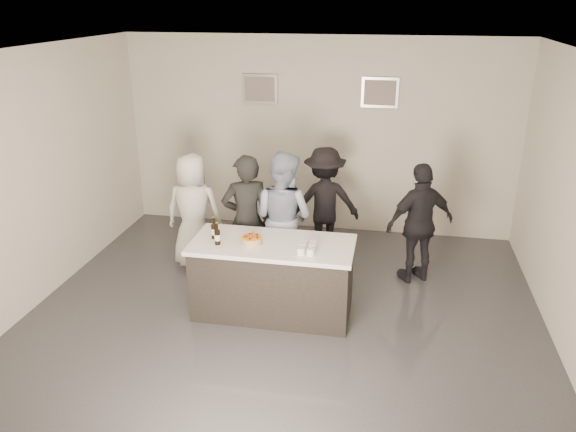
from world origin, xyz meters
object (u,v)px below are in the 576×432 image
object	(u,v)px
cake	(252,241)
person_main_black	(246,220)
beer_bottle_a	(214,228)
beer_bottle_b	(217,234)
person_guest_left	(193,211)
person_guest_right	(420,223)
person_guest_back	(324,202)
bar_counter	(273,278)
person_main_blue	(283,218)

from	to	relation	value
cake	person_main_black	distance (m)	0.83
beer_bottle_a	person_main_black	bearing A→B (deg)	74.83
beer_bottle_b	person_guest_left	world-z (taller)	person_guest_left
beer_bottle_a	person_guest_left	xyz separation A→B (m)	(-0.65, 1.07, -0.24)
cake	person_guest_right	size ratio (longest dim) A/B	0.15
beer_bottle_a	person_guest_back	size ratio (longest dim) A/B	0.16
person_main_black	person_guest_left	size ratio (longest dim) A/B	1.08
cake	beer_bottle_b	size ratio (longest dim) A/B	0.90
beer_bottle_b	person_guest_left	distance (m)	1.45
bar_counter	beer_bottle_b	distance (m)	0.85
bar_counter	beer_bottle_a	world-z (taller)	beer_bottle_a
person_main_blue	cake	bearing A→B (deg)	102.45
beer_bottle_b	person_guest_right	xyz separation A→B (m)	(2.28, 1.32, -0.23)
cake	person_guest_left	distance (m)	1.59
person_guest_back	cake	bearing A→B (deg)	53.92
bar_counter	cake	distance (m)	0.54
person_main_black	person_guest_right	world-z (taller)	person_main_black
person_guest_back	person_main_blue	bearing A→B (deg)	46.56
beer_bottle_a	person_guest_back	bearing A→B (deg)	58.38
person_main_black	beer_bottle_a	bearing A→B (deg)	50.57
beer_bottle_a	person_guest_right	distance (m)	2.65
person_main_black	person_guest_back	bearing A→B (deg)	-154.99
beer_bottle_a	person_guest_left	world-z (taller)	person_guest_left
cake	person_guest_right	bearing A→B (deg)	32.73
bar_counter	beer_bottle_b	size ratio (longest dim) A/B	7.15
beer_bottle_a	beer_bottle_b	world-z (taller)	same
bar_counter	cake	size ratio (longest dim) A/B	7.92
person_main_black	person_guest_right	bearing A→B (deg)	167.31
bar_counter	beer_bottle_b	xyz separation A→B (m)	(-0.60, -0.15, 0.58)
beer_bottle_a	beer_bottle_b	xyz separation A→B (m)	(0.09, -0.15, 0.00)
beer_bottle_a	person_guest_right	world-z (taller)	person_guest_right
person_guest_back	beer_bottle_a	bearing A→B (deg)	40.81
cake	person_main_black	size ratio (longest dim) A/B	0.14
person_guest_left	beer_bottle_a	bearing A→B (deg)	118.45
person_guest_back	person_guest_right	bearing A→B (deg)	139.23
cake	beer_bottle_a	size ratio (longest dim) A/B	0.90
person_guest_right	person_guest_back	world-z (taller)	person_guest_right
bar_counter	cake	world-z (taller)	cake
bar_counter	person_main_black	world-z (taller)	person_main_black
beer_bottle_b	person_main_black	world-z (taller)	person_main_black
person_main_black	cake	bearing A→B (deg)	84.72
bar_counter	person_main_blue	bearing A→B (deg)	93.23
beer_bottle_b	person_main_blue	bearing A→B (deg)	61.27
beer_bottle_a	person_guest_back	xyz separation A→B (m)	(1.06, 1.72, -0.23)
person_main_black	person_main_blue	distance (m)	0.47
beer_bottle_b	bar_counter	bearing A→B (deg)	14.43
beer_bottle_a	person_guest_back	world-z (taller)	person_guest_back
beer_bottle_b	person_guest_right	size ratio (longest dim) A/B	0.16
person_guest_left	person_guest_back	xyz separation A→B (m)	(1.71, 0.65, 0.00)
beer_bottle_a	person_guest_right	bearing A→B (deg)	26.12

